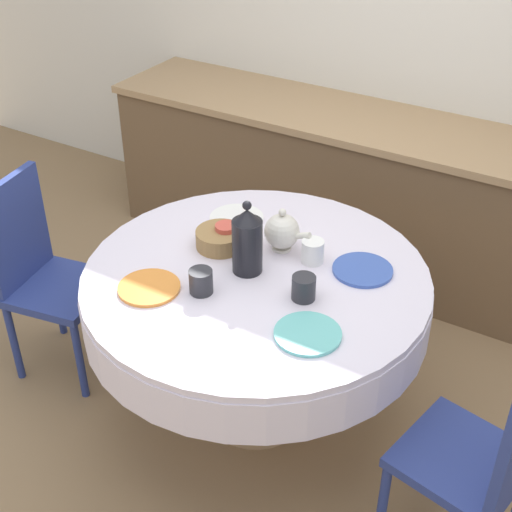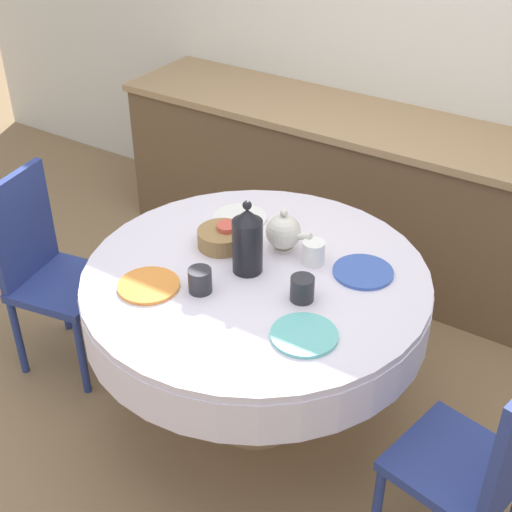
{
  "view_description": "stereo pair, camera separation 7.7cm",
  "coord_description": "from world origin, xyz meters",
  "px_view_note": "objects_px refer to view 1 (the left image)",
  "views": [
    {
      "loc": [
        1.18,
        -1.96,
        2.37
      ],
      "look_at": [
        0.0,
        0.0,
        0.85
      ],
      "focal_mm": 50.0,
      "sensor_mm": 36.0,
      "label": 1
    },
    {
      "loc": [
        1.24,
        -1.92,
        2.37
      ],
      "look_at": [
        0.0,
        0.0,
        0.85
      ],
      "focal_mm": 50.0,
      "sensor_mm": 36.0,
      "label": 2
    }
  ],
  "objects_px": {
    "chair_right": "(42,269)",
    "teapot": "(283,232)",
    "coffee_carafe": "(247,241)",
    "chair_left": "(488,454)"
  },
  "relations": [
    {
      "from": "chair_left",
      "to": "teapot",
      "type": "height_order",
      "value": "chair_left"
    },
    {
      "from": "chair_right",
      "to": "teapot",
      "type": "height_order",
      "value": "chair_right"
    },
    {
      "from": "chair_left",
      "to": "coffee_carafe",
      "type": "bearing_deg",
      "value": 90.44
    },
    {
      "from": "chair_right",
      "to": "coffee_carafe",
      "type": "xyz_separation_m",
      "value": [
        0.98,
        0.18,
        0.37
      ]
    },
    {
      "from": "coffee_carafe",
      "to": "teapot",
      "type": "bearing_deg",
      "value": 77.61
    },
    {
      "from": "coffee_carafe",
      "to": "teapot",
      "type": "relative_size",
      "value": 1.55
    },
    {
      "from": "chair_right",
      "to": "chair_left",
      "type": "bearing_deg",
      "value": 79.09
    },
    {
      "from": "chair_left",
      "to": "teapot",
      "type": "bearing_deg",
      "value": 79.38
    },
    {
      "from": "chair_right",
      "to": "teapot",
      "type": "distance_m",
      "value": 1.14
    },
    {
      "from": "chair_left",
      "to": "chair_right",
      "type": "distance_m",
      "value": 2.03
    }
  ]
}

